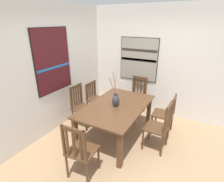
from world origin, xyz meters
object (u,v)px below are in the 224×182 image
object	(u,v)px
chair_4	(137,95)
painting_on_back_wall	(53,61)
dining_table	(116,109)
chair_5	(160,126)
chair_2	(95,98)
chair_3	(81,105)
painting_on_side_wall	(139,59)
chair_0	(165,114)
chair_1	(80,150)
centerpiece_vase	(116,100)

from	to	relation	value
chair_4	painting_on_back_wall	size ratio (longest dim) A/B	0.72
dining_table	chair_5	distance (m)	0.91
chair_2	painting_on_back_wall	xyz separation A→B (m)	(-0.81, 0.47, 1.07)
chair_3	chair_4	size ratio (longest dim) A/B	1.03
chair_3	chair_5	bearing A→B (deg)	-89.77
chair_4	painting_on_side_wall	world-z (taller)	painting_on_side_wall
chair_4	painting_on_back_wall	distance (m)	2.27
chair_0	painting_on_side_wall	distance (m)	1.60
chair_0	chair_1	xyz separation A→B (m)	(-1.81, 0.87, 0.02)
centerpiece_vase	chair_5	size ratio (longest dim) A/B	0.76
painting_on_side_wall	chair_0	bearing A→B (deg)	-131.16
painting_on_back_wall	dining_table	bearing A→B (deg)	-78.84
chair_4	dining_table	bearing A→B (deg)	-179.09
painting_on_back_wall	chair_0	bearing A→B (deg)	-68.91
dining_table	chair_3	bearing A→B (deg)	90.06
chair_3	chair_5	size ratio (longest dim) A/B	1.00
chair_2	chair_5	distance (m)	1.86
chair_0	chair_2	size ratio (longest dim) A/B	1.00
chair_1	chair_3	xyz separation A→B (m)	(1.22, 0.92, 0.01)
chair_5	painting_on_back_wall	distance (m)	2.50
chair_0	chair_5	size ratio (longest dim) A/B	0.90
chair_4	chair_5	size ratio (longest dim) A/B	0.97
chair_3	chair_4	distance (m)	1.53
chair_4	painting_on_back_wall	xyz separation A→B (m)	(-1.51, 1.34, 1.05)
chair_2	chair_4	xyz separation A→B (m)	(0.69, -0.86, 0.02)
dining_table	chair_5	world-z (taller)	chair_5
chair_2	painting_on_back_wall	size ratio (longest dim) A/B	0.67
chair_1	chair_2	size ratio (longest dim) A/B	1.10
chair_3	chair_5	xyz separation A→B (m)	(0.01, -1.81, 0.00)
chair_0	chair_4	distance (m)	1.10
chair_1	painting_on_side_wall	world-z (taller)	painting_on_side_wall
chair_0	chair_4	xyz separation A→B (m)	(0.65, 0.89, 0.03)
chair_1	painting_on_back_wall	size ratio (longest dim) A/B	0.73
chair_5	chair_3	bearing A→B (deg)	90.23
chair_0	chair_3	size ratio (longest dim) A/B	0.90
chair_0	painting_on_side_wall	world-z (taller)	painting_on_side_wall
centerpiece_vase	chair_4	distance (m)	1.32
dining_table	chair_5	bearing A→B (deg)	-89.61
chair_2	chair_0	bearing A→B (deg)	-88.46
centerpiece_vase	chair_4	size ratio (longest dim) A/B	0.78
chair_1	painting_on_side_wall	xyz separation A→B (m)	(2.67, 0.12, 0.89)
painting_on_back_wall	chair_5	bearing A→B (deg)	-83.09
chair_1	chair_4	size ratio (longest dim) A/B	1.02
chair_3	painting_on_side_wall	distance (m)	1.88
painting_on_side_wall	centerpiece_vase	bearing A→B (deg)	-175.85
chair_1	chair_4	xyz separation A→B (m)	(2.46, 0.03, 0.00)
centerpiece_vase	painting_on_side_wall	distance (m)	1.58
chair_3	chair_0	bearing A→B (deg)	-71.61
dining_table	chair_1	world-z (taller)	chair_1
painting_on_side_wall	chair_2	bearing A→B (deg)	139.57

